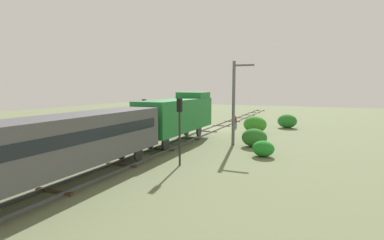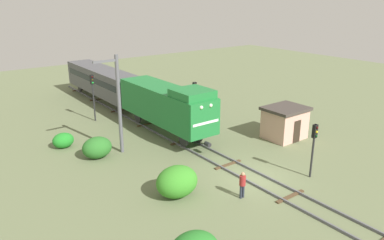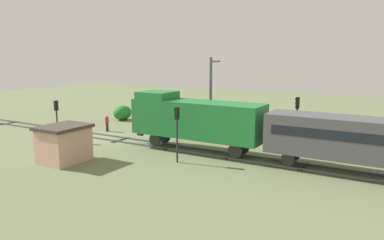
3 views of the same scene
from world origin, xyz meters
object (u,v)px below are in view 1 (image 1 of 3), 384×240
Objects in this scene: worker_near_track at (235,121)px; catenary_mast at (234,101)px; passenger_car_leading at (70,139)px; traffic_signal_mid at (144,112)px; locomotive at (178,114)px; traffic_signal_far at (180,119)px; traffic_signal_near at (197,107)px; relay_hut at (147,118)px.

worker_near_track is 11.42m from catenary_mast.
passenger_car_leading is 3.40× the size of traffic_signal_mid.
catenary_mast is at bearing 93.63° from worker_near_track.
passenger_car_leading is at bearing 90.00° from locomotive.
traffic_signal_far is (-3.60, -6.04, 0.62)m from passenger_car_leading.
catenary_mast reaches higher than worker_near_track.
traffic_signal_near is at bearing -90.87° from traffic_signal_mid.
traffic_signal_mid reaches higher than traffic_signal_near.
passenger_car_leading is (0.00, 13.34, -0.25)m from locomotive.
traffic_signal_far is (-7.00, 6.79, 0.28)m from traffic_signal_mid.
relay_hut is (9.90, 5.09, 0.40)m from worker_near_track.
traffic_signal_far is at bearing -120.79° from passenger_car_leading.
relay_hut is (7.50, -6.77, -1.38)m from locomotive.
locomotive is at bearing -90.00° from passenger_car_leading.
traffic_signal_near is at bearing -54.23° from catenary_mast.
traffic_signal_near is 14.21m from catenary_mast.
traffic_signal_mid is at bearing 54.47° from worker_near_track.
traffic_signal_mid is at bearing 89.13° from traffic_signal_near.
catenary_mast is (-1.46, -8.47, 0.90)m from traffic_signal_far.
passenger_car_leading is 26.19m from traffic_signal_near.
locomotive is at bearing -171.63° from traffic_signal_mid.
relay_hut is at bearing -60.56° from traffic_signal_mid.
locomotive is at bearing -63.73° from traffic_signal_far.
locomotive is 5.35m from catenary_mast.
traffic_signal_far reaches higher than relay_hut.
relay_hut is (4.30, 5.89, -1.23)m from traffic_signal_near.
locomotive is at bearing 68.17° from worker_near_track.
traffic_signal_mid is at bearing -75.16° from passenger_car_leading.
catenary_mast is (-8.46, -1.68, 1.18)m from traffic_signal_mid.
catenary_mast is at bearing -166.87° from locomotive.
worker_near_track is at bearing -75.99° from catenary_mast.
relay_hut reaches higher than worker_near_track.
traffic_signal_far is 18.00m from relay_hut.
catenary_mast reaches higher than traffic_signal_near.
worker_near_track is 11.14m from relay_hut.
catenary_mast reaches higher than locomotive.
relay_hut is (7.50, -20.10, -1.13)m from passenger_car_leading.
traffic_signal_near is at bearing -126.14° from relay_hut.
traffic_signal_far is (-3.60, 7.29, 0.37)m from locomotive.
traffic_signal_near is 0.82× the size of traffic_signal_far.
worker_near_track is at bearing -152.78° from relay_hut.
relay_hut is (12.56, -5.58, -2.66)m from catenary_mast.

